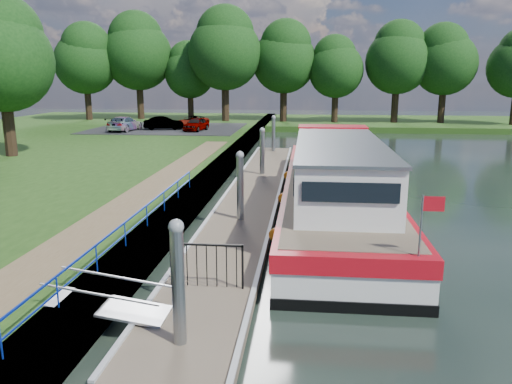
# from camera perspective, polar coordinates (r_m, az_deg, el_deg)

# --- Properties ---
(ground) EXTENTS (160.00, 160.00, 0.00)m
(ground) POSITION_cam_1_polar(r_m,az_deg,el_deg) (11.07, -7.89, -17.18)
(ground) COLOR black
(ground) RESTS_ON ground
(bank_edge) EXTENTS (1.10, 90.00, 0.78)m
(bank_edge) POSITION_cam_1_polar(r_m,az_deg,el_deg) (25.32, -5.57, 1.10)
(bank_edge) COLOR #473D2D
(bank_edge) RESTS_ON ground
(far_bank) EXTENTS (60.00, 18.00, 0.60)m
(far_bank) POSITION_cam_1_polar(r_m,az_deg,el_deg) (62.25, 14.83, 7.63)
(far_bank) COLOR #1D3D11
(far_bank) RESTS_ON ground
(footpath) EXTENTS (1.60, 40.00, 0.05)m
(footpath) POSITION_cam_1_polar(r_m,az_deg,el_deg) (19.17, -15.16, -1.85)
(footpath) COLOR brown
(footpath) RESTS_ON riverbank
(carpark) EXTENTS (14.00, 12.00, 0.06)m
(carpark) POSITION_cam_1_polar(r_m,az_deg,el_deg) (49.38, -10.01, 7.19)
(carpark) COLOR black
(carpark) RESTS_ON riverbank
(blue_fence) EXTENTS (0.04, 18.04, 0.72)m
(blue_fence) POSITION_cam_1_polar(r_m,az_deg,el_deg) (13.98, -16.19, -5.19)
(blue_fence) COLOR #0C2DBF
(blue_fence) RESTS_ON riverbank
(pontoon) EXTENTS (2.50, 30.00, 0.56)m
(pontoon) POSITION_cam_1_polar(r_m,az_deg,el_deg) (23.05, -0.31, -0.53)
(pontoon) COLOR brown
(pontoon) RESTS_ON ground
(mooring_piles) EXTENTS (0.30, 27.30, 3.55)m
(mooring_piles) POSITION_cam_1_polar(r_m,az_deg,el_deg) (22.82, -0.31, 2.15)
(mooring_piles) COLOR gray
(mooring_piles) RESTS_ON ground
(gangway) EXTENTS (2.58, 1.00, 0.92)m
(gangway) POSITION_cam_1_polar(r_m,az_deg,el_deg) (11.75, -16.41, -12.33)
(gangway) COLOR #A5A8AD
(gangway) RESTS_ON ground
(gate_panel) EXTENTS (1.85, 0.05, 1.15)m
(gate_panel) POSITION_cam_1_polar(r_m,az_deg,el_deg) (12.53, -5.67, -7.63)
(gate_panel) COLOR black
(gate_panel) RESTS_ON ground
(barge) EXTENTS (4.36, 21.15, 4.78)m
(barge) POSITION_cam_1_polar(r_m,az_deg,el_deg) (22.08, 8.81, 1.13)
(barge) COLOR black
(barge) RESTS_ON ground
(horizon_trees) EXTENTS (54.38, 10.03, 12.87)m
(horizon_trees) POSITION_cam_1_polar(r_m,az_deg,el_deg) (58.16, 1.96, 15.25)
(horizon_trees) COLOR #332316
(horizon_trees) RESTS_ON ground
(bank_tree_a) EXTENTS (6.12, 6.12, 9.72)m
(bank_tree_a) POSITION_cam_1_polar(r_m,az_deg,el_deg) (34.70, -27.05, 13.99)
(bank_tree_a) COLOR #332316
(bank_tree_a) RESTS_ON riverbank
(car_a) EXTENTS (2.03, 3.74, 1.21)m
(car_a) POSITION_cam_1_polar(r_m,az_deg,el_deg) (46.25, -6.85, 7.71)
(car_a) COLOR #999999
(car_a) RESTS_ON carpark
(car_b) EXTENTS (3.84, 2.03, 1.20)m
(car_b) POSITION_cam_1_polar(r_m,az_deg,el_deg) (47.81, -10.50, 7.75)
(car_b) COLOR #999999
(car_b) RESTS_ON carpark
(car_c) EXTENTS (2.24, 4.64, 1.30)m
(car_c) POSITION_cam_1_polar(r_m,az_deg,el_deg) (47.42, -14.81, 7.56)
(car_c) COLOR #999999
(car_c) RESTS_ON carpark
(car_d) EXTENTS (3.07, 4.29, 1.08)m
(car_d) POSITION_cam_1_polar(r_m,az_deg,el_deg) (49.89, -7.27, 8.00)
(car_d) COLOR #999999
(car_d) RESTS_ON carpark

